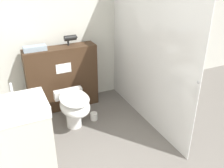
% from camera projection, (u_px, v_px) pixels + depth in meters
% --- Properties ---
extents(wall_back, '(8.00, 0.06, 2.50)m').
position_uv_depth(wall_back, '(73.00, 24.00, 3.74)').
color(wall_back, silver).
rests_on(wall_back, ground_plane).
extents(partition_panel, '(1.06, 0.27, 0.98)m').
position_uv_depth(partition_panel, '(62.00, 78.00, 3.80)').
color(partition_panel, '#3D2819').
rests_on(partition_panel, ground_plane).
extents(shower_glass, '(0.04, 1.98, 2.08)m').
position_uv_depth(shower_glass, '(147.00, 51.00, 3.27)').
color(shower_glass, silver).
rests_on(shower_glass, ground_plane).
extents(toilet, '(0.39, 0.62, 0.51)m').
position_uv_depth(toilet, '(74.00, 106.00, 3.33)').
color(toilet, white).
rests_on(toilet, ground_plane).
extents(sink_vanity, '(0.55, 0.43, 1.11)m').
position_uv_depth(sink_vanity, '(23.00, 146.00, 2.41)').
color(sink_vanity, beige).
rests_on(sink_vanity, ground_plane).
extents(hair_drier, '(0.20, 0.08, 0.15)m').
position_uv_depth(hair_drier, '(71.00, 38.00, 3.64)').
color(hair_drier, black).
rests_on(hair_drier, partition_panel).
extents(folded_towel, '(0.31, 0.14, 0.07)m').
position_uv_depth(folded_towel, '(35.00, 48.00, 3.43)').
color(folded_towel, '#8C9EAD').
rests_on(folded_towel, partition_panel).
extents(spare_toilet_roll, '(0.10, 0.10, 0.11)m').
position_uv_depth(spare_toilet_roll, '(94.00, 116.00, 3.65)').
color(spare_toilet_roll, white).
rests_on(spare_toilet_roll, ground_plane).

